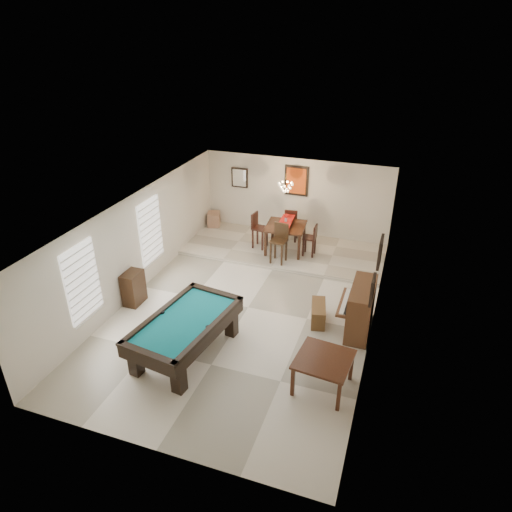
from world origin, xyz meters
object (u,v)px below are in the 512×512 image
Objects in this scene: dining_table at (285,236)px; dining_chair_south at (279,244)px; dining_chair_east at (309,240)px; piano_bench at (318,313)px; dining_chair_west at (260,231)px; upright_piano at (355,308)px; flower_vase at (286,218)px; dining_chair_north at (292,224)px; square_table at (323,373)px; pool_table at (186,337)px; apothecary_chest at (133,288)px; corner_bench at (214,219)px; chandelier at (286,184)px.

dining_table is 0.99× the size of dining_chair_south.
dining_chair_east is (0.73, 0.73, -0.09)m from dining_chair_south.
dining_chair_west reaches higher than piano_bench.
piano_bench is at bearing 17.80° from dining_chair_east.
flower_vase reaches higher than upright_piano.
dining_chair_west is 1.14× the size of dining_chair_east.
dining_table is at bearing -80.09° from dining_chair_west.
dining_table is 0.79m from dining_chair_north.
dining_table reaches higher than piano_bench.
dining_chair_west is (-0.81, 0.74, -0.02)m from dining_chair_south.
dining_chair_east is at bearing 105.98° from square_table.
flower_vase is 0.96m from dining_chair_east.
dining_chair_east is at bearing 82.45° from pool_table.
apothecary_chest is 1.73× the size of corner_bench.
apothecary_chest reaches higher than corner_bench.
dining_chair_north is 1.14m from dining_chair_east.
pool_table is 6.00m from dining_chair_north.
corner_bench is (-5.34, 4.18, -0.23)m from upright_piano.
flower_vase reaches higher than dining_chair_south.
piano_bench is at bearing -61.16° from chandelier.
dining_chair_south is at bearing 46.94° from apothecary_chest.
pool_table is 5.28m from flower_vase.
apothecary_chest is 5.23m from dining_chair_east.
apothecary_chest is 0.89× the size of dining_chair_east.
dining_chair_north is (-0.04, 1.56, -0.04)m from dining_chair_south.
pool_table is 2.94× the size of apothecary_chest.
upright_piano is 4.44m from chandelier.
pool_table is 2.47× the size of square_table.
dining_chair_south reaches higher than apothecary_chest.
dining_chair_south is 1.19× the size of dining_chair_east.
upright_piano reaches higher than dining_chair_east.
dining_chair_north reaches higher than upright_piano.
dining_table is at bearing 90.56° from pool_table.
square_table reaches higher than corner_bench.
dining_chair_east is at bearing -17.04° from corner_bench.
dining_chair_north is 1.13m from dining_chair_west.
dining_chair_north is (-2.26, 6.03, 0.30)m from square_table.
dining_table reaches higher than apothecary_chest.
flower_vase is (-2.24, 5.24, 0.84)m from square_table.
dining_table is 0.79m from dining_chair_south.
square_table is at bearing 16.62° from dining_chair_east.
dining_chair_east reaches higher than pool_table.
dining_chair_east is at bearing -83.25° from dining_chair_west.
flower_vase reaches higher than dining_table.
square_table is 1.06× the size of dining_chair_east.
piano_bench is at bearing -48.86° from dining_chair_south.
dining_chair_north is at bearing 113.80° from piano_bench.
upright_piano is at bearing -51.16° from dining_table.
corner_bench is at bearing 68.92° from dining_chair_west.
dining_chair_north is 0.97× the size of dining_chair_west.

